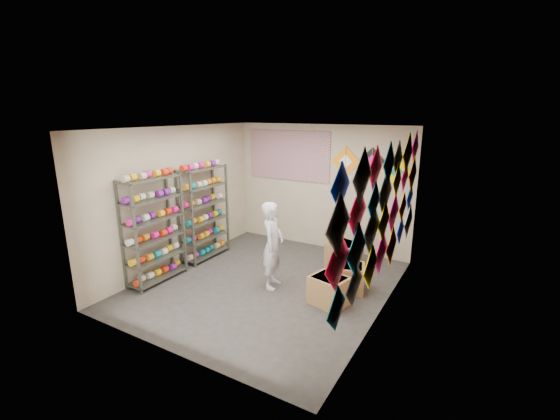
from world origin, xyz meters
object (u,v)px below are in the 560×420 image
Objects in this scene: shopkeeper at (273,245)px; carton_b at (347,278)px; shelf_rack_front at (154,230)px; shelf_rack_back at (204,213)px; carton_c at (344,255)px; carton_a at (329,290)px.

carton_b is at bearing -80.42° from shopkeeper.
shelf_rack_front and shelf_rack_back have the same top height.
shopkeeper is (1.92, -0.46, -0.20)m from shelf_rack_back.
shelf_rack_front reaches higher than shopkeeper.
shelf_rack_front is 2.10m from shopkeeper.
carton_b is at bearing -46.05° from carton_c.
shelf_rack_back reaches higher than shopkeeper.
shelf_rack_front is 1.30m from shelf_rack_back.
carton_b is (1.17, 0.50, -0.53)m from shopkeeper.
carton_c is (0.78, 1.38, -0.51)m from shopkeeper.
carton_b is (3.09, 0.04, -0.72)m from shelf_rack_back.
shopkeeper is (1.92, 0.84, -0.20)m from shelf_rack_front.
carton_c is at bearing 18.76° from shelf_rack_back.
shelf_rack_front is at bearing -90.00° from shelf_rack_back.
carton_c is at bearing 115.07° from carton_a.
shelf_rack_front is 3.41× the size of carton_b.
carton_c is (-0.39, 0.87, 0.02)m from carton_b.
carton_a is at bearing -115.06° from carton_b.
shelf_rack_back is 3.32× the size of carton_c.
shopkeeper is 1.21m from carton_a.
shelf_rack_back is 3.17m from carton_b.
shelf_rack_back is (0.00, 1.30, 0.00)m from shelf_rack_front.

